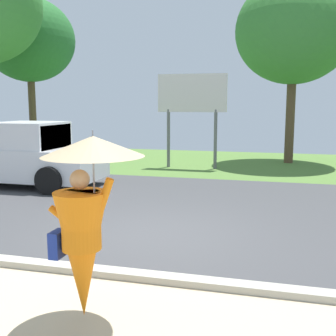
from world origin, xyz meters
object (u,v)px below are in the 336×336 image
(tree_right_mid, at_px, (294,31))
(tree_right_far, at_px, (29,40))
(monk_pedestrian, at_px, (85,219))
(pickup_truck, at_px, (16,156))
(roadside_billboard, at_px, (192,100))

(tree_right_mid, height_order, tree_right_far, tree_right_far)
(monk_pedestrian, bearing_deg, pickup_truck, 118.62)
(monk_pedestrian, height_order, pickup_truck, monk_pedestrian)
(roadside_billboard, xyz_separation_m, tree_right_far, (-9.01, 3.60, 2.97))
(roadside_billboard, height_order, tree_right_mid, tree_right_mid)
(roadside_billboard, bearing_deg, tree_right_far, 158.24)
(roadside_billboard, relative_size, tree_right_mid, 0.48)
(monk_pedestrian, distance_m, tree_right_far, 18.54)
(pickup_truck, distance_m, tree_right_mid, 11.49)
(pickup_truck, height_order, tree_right_far, tree_right_far)
(roadside_billboard, bearing_deg, tree_right_mid, 33.69)
(monk_pedestrian, bearing_deg, tree_right_far, 113.46)
(roadside_billboard, relative_size, tree_right_far, 0.46)
(monk_pedestrian, bearing_deg, tree_right_mid, 69.02)
(pickup_truck, relative_size, roadside_billboard, 1.49)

